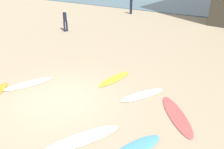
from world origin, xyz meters
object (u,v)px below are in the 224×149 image
surfboard_6 (115,79)px  surfboard_2 (82,139)px  surfboard_5 (142,95)px  surfboard_1 (177,115)px  surfboard_0 (29,84)px  beachgoer_near (131,5)px  beachgoer_far (65,20)px

surfboard_6 → surfboard_2: bearing=117.5°
surfboard_5 → surfboard_6: bearing=9.1°
surfboard_2 → surfboard_6: (-1.23, 4.01, 0.00)m
surfboard_1 → surfboard_5: bearing=120.9°
surfboard_0 → surfboard_1: bearing=34.3°
surfboard_0 → surfboard_2: size_ratio=0.88×
surfboard_6 → beachgoer_near: beachgoer_near is taller
surfboard_6 → beachgoer_near: 15.20m
surfboard_0 → surfboard_2: bearing=3.8°
beachgoer_near → surfboard_2: bearing=-150.4°
surfboard_2 → surfboard_5: 3.39m
surfboard_5 → beachgoer_far: beachgoer_far is taller
beachgoer_far → surfboard_0: bearing=-123.5°
surfboard_6 → beachgoer_far: beachgoer_far is taller
beachgoer_near → beachgoer_far: 8.80m
surfboard_0 → beachgoer_near: (-3.21, 16.24, 0.87)m
surfboard_2 → beachgoer_near: beachgoer_near is taller
beachgoer_near → surfboard_5: bearing=-144.4°
surfboard_1 → surfboard_5: (-1.64, 0.62, 0.01)m
surfboard_1 → surfboard_2: surfboard_2 is taller
surfboard_0 → surfboard_1: (6.41, 1.14, -0.00)m
surfboard_6 → beachgoer_far: bearing=-23.9°
surfboard_1 → surfboard_6: 3.59m
surfboard_5 → beachgoer_near: 16.56m
beachgoer_near → surfboard_0: bearing=-162.0°
surfboard_5 → surfboard_2: bearing=111.9°
surfboard_2 → surfboard_1: bearing=82.8°
surfboard_2 → beachgoer_far: (-8.75, 9.12, 0.89)m
beachgoer_near → beachgoer_far: bearing=178.6°
surfboard_1 → surfboard_6: (-3.36, 1.28, 0.01)m
surfboard_0 → beachgoer_near: bearing=125.4°
beachgoer_near → beachgoer_far: beachgoer_far is taller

